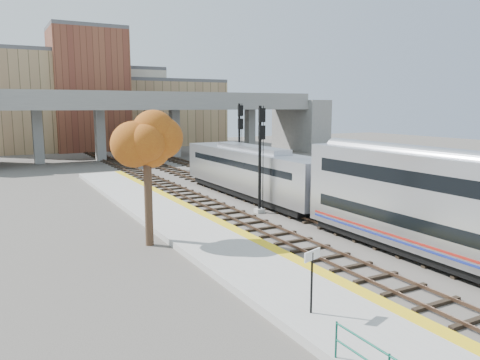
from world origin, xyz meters
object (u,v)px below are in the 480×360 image
tree (147,144)px  car_c (275,156)px  car_a (277,164)px  locomotive (251,171)px  signal_mast_mid (240,144)px  signal_mast_near (260,159)px  car_b (284,162)px  signal_mast_far (146,140)px

tree → car_c: size_ratio=1.76×
tree → car_a: tree is taller
locomotive → signal_mast_mid: size_ratio=2.46×
signal_mast_near → car_b: (15.97, 21.01, -3.27)m
signal_mast_far → car_b: size_ratio=2.19×
car_b → signal_mast_mid: bearing=-134.3°
signal_mast_near → car_c: signal_mast_near is taller
car_a → car_b: bearing=54.1°
locomotive → signal_mast_far: (-2.10, 21.96, 1.20)m
locomotive → car_a: locomotive is taller
signal_mast_mid → tree: bearing=-132.7°
car_c → car_b: bearing=-103.8°
signal_mast_mid → tree: (-13.40, -14.53, 1.55)m
signal_mast_mid → signal_mast_far: (-4.10, 16.30, -0.50)m
car_a → car_c: bearing=70.8°
signal_mast_mid → car_b: size_ratio=2.42×
tree → car_c: bearing=47.7°
signal_mast_far → car_c: signal_mast_far is taller
signal_mast_near → car_c: bearing=55.5°
locomotive → signal_mast_near: bearing=-112.7°
signal_mast_mid → signal_mast_far: signal_mast_mid is taller
signal_mast_far → car_b: bearing=-20.5°
signal_mast_mid → car_c: size_ratio=1.83×
signal_mast_mid → car_a: 12.84m
tree → locomotive: bearing=37.9°
signal_mast_far → locomotive: bearing=-84.5°
car_b → car_a: bearing=-133.0°
signal_mast_near → signal_mast_mid: bearing=69.0°
signal_mast_mid → signal_mast_far: bearing=104.1°
signal_mast_near → tree: size_ratio=1.01×
signal_mast_mid → locomotive: bearing=-109.5°
locomotive → car_a: size_ratio=5.00×
locomotive → tree: tree is taller
locomotive → signal_mast_near: (-2.10, -5.02, 1.56)m
tree → car_c: tree is taller
locomotive → car_b: locomotive is taller
car_c → signal_mast_mid: bearing=-124.5°
car_b → signal_mast_far: bearing=164.1°
tree → car_a: bearing=44.8°
signal_mast_mid → car_a: (9.42, 8.09, -3.29)m
signal_mast_far → tree: tree is taller
car_a → car_b: 3.32m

